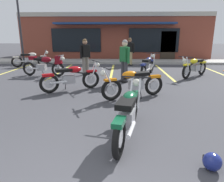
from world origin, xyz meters
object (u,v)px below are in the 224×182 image
Objects in this scene: person_in_black_shirt at (124,58)px; helmet_on_pavement at (212,162)px; person_in_shorts_foreground at (130,50)px; parking_lot_lamp_post at (18,13)px; motorcycle_silver_naked at (30,59)px; motorcycle_orange_scrambler at (133,83)px; motorcycle_green_cafe_racer at (71,77)px; motorcycle_blue_standard at (45,65)px; person_by_back_row at (85,55)px; motorcycle_foreground_classic at (128,113)px; motorcycle_red_sportbike at (195,67)px; motorcycle_cream_vintage at (148,66)px.

helmet_on_pavement is (1.14, -5.56, -0.82)m from person_in_black_shirt.
parking_lot_lamp_post is (-6.82, 0.25, 2.16)m from person_in_shorts_foreground.
motorcycle_silver_naked is at bearing -173.09° from person_in_shorts_foreground.
motorcycle_orange_scrambler is at bearing -46.52° from parking_lot_lamp_post.
motorcycle_blue_standard is at bearing 125.56° from motorcycle_green_cafe_racer.
motorcycle_silver_naked and motorcycle_blue_standard have the same top height.
person_in_black_shirt and person_in_shorts_foreground have the same top height.
motorcycle_orange_scrambler is 1.17× the size of person_by_back_row.
motorcycle_silver_naked is at bearing 122.94° from motorcycle_foreground_classic.
motorcycle_green_cafe_racer is (-5.01, -2.57, 0.00)m from motorcycle_red_sportbike.
motorcycle_foreground_classic is 10.10m from motorcycle_silver_naked.
motorcycle_cream_vintage is (1.14, 6.06, 0.00)m from motorcycle_foreground_classic.
person_in_shorts_foreground is (0.18, 6.75, 0.49)m from motorcycle_orange_scrambler.
motorcycle_foreground_classic is at bearing -57.77° from motorcycle_blue_standard.
parking_lot_lamp_post is (-4.59, 6.24, 2.64)m from motorcycle_green_cafe_racer.
motorcycle_foreground_classic reaches higher than helmet_on_pavement.
person_in_shorts_foreground is at bearing 94.13° from helmet_on_pavement.
helmet_on_pavement is at bearing -75.01° from motorcycle_orange_scrambler.
motorcycle_foreground_classic is 1.24× the size of motorcycle_red_sportbike.
motorcycle_silver_naked is at bearing 144.58° from person_in_black_shirt.
motorcycle_red_sportbike is 0.83× the size of motorcycle_silver_naked.
motorcycle_cream_vintage is 1.94m from person_in_black_shirt.
motorcycle_orange_scrambler is at bearing -91.57° from person_in_shorts_foreground.
helmet_on_pavement is 13.22m from parking_lot_lamp_post.
motorcycle_orange_scrambler is 10.00m from parking_lot_lamp_post.
motorcycle_blue_standard is at bearing -166.86° from person_by_back_row.
motorcycle_orange_scrambler is (3.82, -3.24, -0.07)m from motorcycle_blue_standard.
motorcycle_silver_naked is 5.97m from person_in_shorts_foreground.
motorcycle_silver_naked is 1.21× the size of person_in_shorts_foreground.
motorcycle_cream_vintage is at bearing -24.11° from parking_lot_lamp_post.
motorcycle_foreground_classic and motorcycle_red_sportbike have the same top height.
motorcycle_blue_standard is at bearing -55.65° from motorcycle_silver_naked.
motorcycle_silver_naked is at bearing 133.49° from motorcycle_orange_scrambler.
motorcycle_silver_naked is 0.42× the size of parking_lot_lamp_post.
motorcycle_foreground_classic is at bearing -55.85° from parking_lot_lamp_post.
person_by_back_row reaches higher than motorcycle_cream_vintage.
motorcycle_foreground_classic is 6.72m from motorcycle_blue_standard.
motorcycle_green_cafe_racer is at bearing 119.46° from motorcycle_foreground_classic.
person_by_back_row is at bearing 112.59° from helmet_on_pavement.
person_by_back_row is at bearing -32.73° from motorcycle_silver_naked.
motorcycle_green_cafe_racer is at bearing 159.62° from motorcycle_orange_scrambler.
person_in_black_shirt is 1.00× the size of person_in_shorts_foreground.
person_by_back_row is at bearing 176.17° from motorcycle_red_sportbike.
motorcycle_blue_standard is 1.07× the size of motorcycle_orange_scrambler.
motorcycle_foreground_classic is at bearing -57.06° from motorcycle_silver_naked.
motorcycle_red_sportbike is 0.35× the size of parking_lot_lamp_post.
motorcycle_red_sportbike is 6.46× the size of helmet_on_pavement.
person_in_black_shirt reaches higher than motorcycle_orange_scrambler.
person_in_shorts_foreground reaches higher than motorcycle_foreground_classic.
person_in_shorts_foreground is at bearing 87.41° from motorcycle_foreground_classic.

